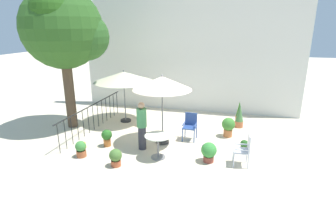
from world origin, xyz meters
TOP-DOWN VIEW (x-y plane):
  - ground_plane at (0.00, 0.00)m, footprint 60.00×60.00m
  - villa_facade at (0.00, 3.63)m, footprint 10.15×0.30m
  - terrace_railing at (-3.01, -0.00)m, footprint 0.03×4.69m
  - shade_tree at (-3.98, 0.15)m, footprint 3.09×2.95m
  - patio_umbrella_0 at (-2.19, 1.21)m, footprint 2.45×2.45m
  - patio_umbrella_1 at (-0.06, -0.54)m, footprint 1.96×1.96m
  - cafe_table_0 at (0.11, -1.64)m, footprint 0.82×0.82m
  - patio_chair_0 at (2.65, -1.48)m, footprint 0.46×0.47m
  - patio_chair_1 at (0.80, 0.04)m, footprint 0.47×0.48m
  - potted_plant_0 at (-1.32, 0.88)m, footprint 0.35×0.35m
  - potted_plant_1 at (-1.80, -1.27)m, footprint 0.35×0.35m
  - potted_plant_2 at (-0.92, -2.47)m, footprint 0.37×0.37m
  - potted_plant_3 at (2.49, 1.73)m, footprint 0.33×0.33m
  - potted_plant_4 at (-2.22, -2.19)m, footprint 0.34×0.34m
  - potted_plant_5 at (1.65, -1.52)m, footprint 0.46×0.46m
  - potted_plant_6 at (2.67, -0.63)m, footprint 0.25×0.25m
  - potted_plant_7 at (2.46, 2.31)m, footprint 0.26×0.26m
  - potted_plant_8 at (2.11, 0.62)m, footprint 0.48×0.48m
  - standing_person at (-0.58, -1.17)m, footprint 0.45×0.45m

SIDE VIEW (x-z plane):
  - ground_plane at x=0.00m, z-range 0.00..0.00m
  - potted_plant_6 at x=2.67m, z-range 0.01..0.45m
  - potted_plant_4 at x=-2.22m, z-range 0.01..0.53m
  - potted_plant_2 at x=-0.92m, z-range 0.02..0.55m
  - potted_plant_0 at x=-1.32m, z-range 0.04..0.63m
  - potted_plant_5 at x=1.65m, z-range 0.03..0.64m
  - potted_plant_1 at x=-1.80m, z-range 0.05..0.63m
  - potted_plant_8 at x=2.11m, z-range 0.05..0.77m
  - potted_plant_7 at x=2.46m, z-range -0.02..0.89m
  - potted_plant_3 at x=2.49m, z-range -0.01..0.92m
  - cafe_table_0 at x=0.11m, z-range 0.15..0.89m
  - patio_chair_0 at x=2.65m, z-range 0.06..1.03m
  - patio_chair_1 at x=0.80m, z-range 0.08..1.03m
  - terrace_railing at x=-3.01m, z-range 0.17..1.19m
  - standing_person at x=-0.58m, z-range 0.02..1.62m
  - patio_umbrella_0 at x=-2.19m, z-range 0.81..3.00m
  - patio_umbrella_1 at x=-0.06m, z-range 0.90..3.30m
  - villa_facade at x=0.00m, z-range 0.00..5.45m
  - shade_tree at x=-3.98m, z-range 1.17..6.45m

